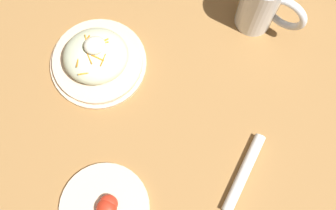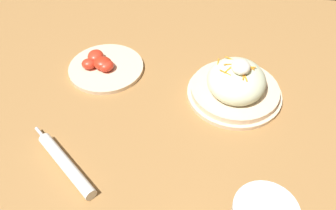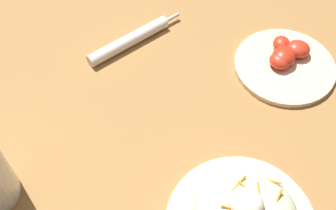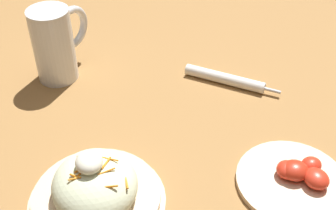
{
  "view_description": "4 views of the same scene",
  "coord_description": "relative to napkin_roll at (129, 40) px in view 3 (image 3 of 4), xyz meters",
  "views": [
    {
      "loc": [
        -0.1,
        -0.28,
        0.93
      ],
      "look_at": [
        -0.06,
        -0.03,
        0.07
      ],
      "focal_mm": 44.85,
      "sensor_mm": 36.0,
      "label": 1
    },
    {
      "loc": [
        0.44,
        0.09,
        0.6
      ],
      "look_at": [
        -0.06,
        -0.01,
        0.07
      ],
      "focal_mm": 37.89,
      "sensor_mm": 36.0,
      "label": 2
    },
    {
      "loc": [
        -0.15,
        0.37,
        0.62
      ],
      "look_at": [
        -0.05,
        -0.0,
        0.09
      ],
      "focal_mm": 44.74,
      "sensor_mm": 36.0,
      "label": 3
    },
    {
      "loc": [
        -0.69,
        0.12,
        0.6
      ],
      "look_at": [
        -0.04,
        -0.03,
        0.06
      ],
      "focal_mm": 47.8,
      "sensor_mm": 36.0,
      "label": 4
    }
  ],
  "objects": [
    {
      "name": "ground_plane",
      "position": [
        -0.08,
        0.19,
        -0.01
      ],
      "size": [
        1.43,
        1.43,
        0.0
      ],
      "primitive_type": "plane",
      "color": "#9E703D"
    },
    {
      "name": "napkin_roll",
      "position": [
        0.0,
        0.0,
        0.0
      ],
      "size": [
        0.15,
        0.18,
        0.02
      ],
      "color": "white",
      "rests_on": "ground_plane"
    },
    {
      "name": "tomato_plate",
      "position": [
        -0.31,
        -0.02,
        -0.0
      ],
      "size": [
        0.19,
        0.19,
        0.04
      ],
      "color": "beige",
      "rests_on": "ground_plane"
    }
  ]
}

